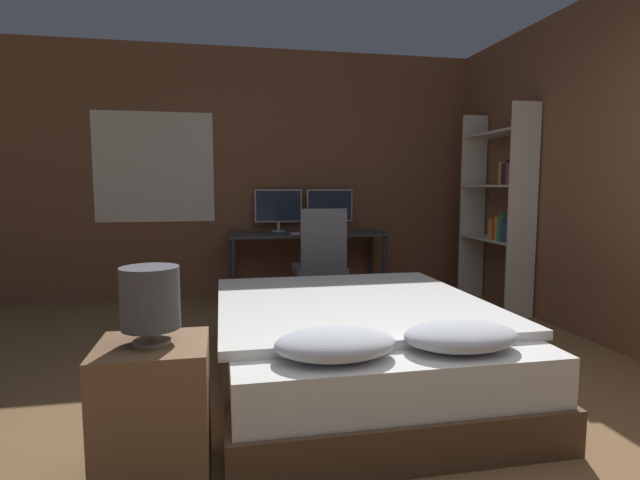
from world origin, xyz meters
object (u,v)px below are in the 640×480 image
keyboard (310,233)px  bedside_lamp (150,299)px  monitor_right (330,207)px  monitor_left (278,207)px  computer_mouse (338,232)px  desk (307,240)px  office_chair (321,273)px  nightstand (155,412)px  bed (356,345)px  bookshelf (501,204)px

keyboard → bedside_lamp: bearing=-111.8°
monitor_right → monitor_left: bearing=180.0°
computer_mouse → desk: bearing=148.1°
bedside_lamp → monitor_left: (0.91, 3.36, 0.22)m
monitor_right → office_chair: bearing=-107.8°
desk → office_chair: office_chair is taller
monitor_left → keyboard: bearing=-52.5°
desk → monitor_right: bearing=33.3°
nightstand → desk: desk is taller
bed → office_chair: bearing=85.9°
nightstand → keyboard: keyboard is taller
desk → monitor_left: 0.49m
computer_mouse → monitor_right: bearing=91.6°
monitor_left → computer_mouse: monitor_left is taller
monitor_left → nightstand: bearing=-105.1°
bed → computer_mouse: computer_mouse is taller
monitor_left → bed: bearing=-86.2°
monitor_right → bookshelf: bearing=-33.6°
nightstand → desk: bearing=69.4°
desk → monitor_right: size_ratio=3.25×
computer_mouse → keyboard: bearing=180.0°
bed → computer_mouse: (0.41, 2.19, 0.49)m
bedside_lamp → keyboard: bearing=68.2°
bookshelf → office_chair: bearing=176.3°
bed → computer_mouse: 2.28m
nightstand → keyboard: (1.19, 2.98, 0.44)m
bed → bedside_lamp: 1.43m
computer_mouse → bookshelf: bearing=-22.6°
monitor_right → bookshelf: 1.80m
keyboard → computer_mouse: (0.30, 0.00, 0.01)m
computer_mouse → bookshelf: 1.64m
bookshelf → computer_mouse: bearing=157.4°
bedside_lamp → bed: bearing=36.3°
keyboard → bed: bearing=-93.0°
bed → office_chair: 1.70m
bedside_lamp → computer_mouse: 3.34m
keyboard → desk: bearing=90.0°
bedside_lamp → desk: bedside_lamp is taller
computer_mouse → bed: bearing=-100.7°
bed → nightstand: 1.34m
keyboard → office_chair: (0.01, -0.50, -0.33)m
bookshelf → monitor_right: bearing=146.4°
monitor_right → office_chair: 1.09m
monitor_right → keyboard: monitor_right is taller
bed → bookshelf: 2.59m
nightstand → computer_mouse: bearing=63.5°
computer_mouse → office_chair: office_chair is taller
desk → bookshelf: bookshelf is taller
desk → monitor_left: (-0.29, 0.19, 0.35)m
computer_mouse → bookshelf: bookshelf is taller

